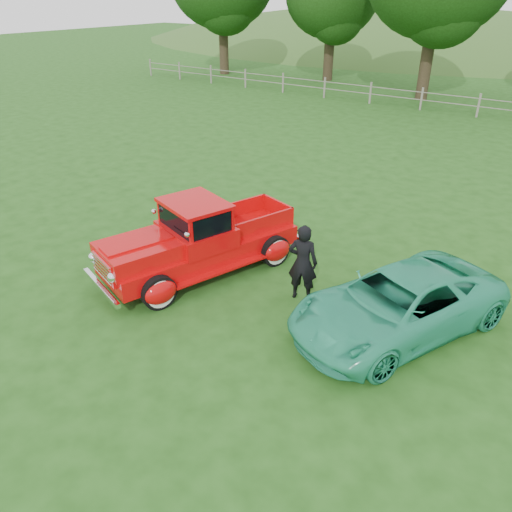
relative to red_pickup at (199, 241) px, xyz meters
The scene contains 5 objects.
ground 2.10m from the red_pickup, 52.33° to the right, with size 140.00×140.00×0.00m, color #1D4713.
fence_line 20.50m from the red_pickup, 86.68° to the left, with size 48.00×0.12×1.20m.
red_pickup is the anchor object (origin of this frame).
teal_sedan 4.70m from the red_pickup, ahead, with size 2.06×4.47×1.24m, color #28A176.
man 2.59m from the red_pickup, ahead, with size 0.63×0.41×1.73m, color black.
Camera 1 is at (5.89, -6.14, 5.98)m, focal length 35.00 mm.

